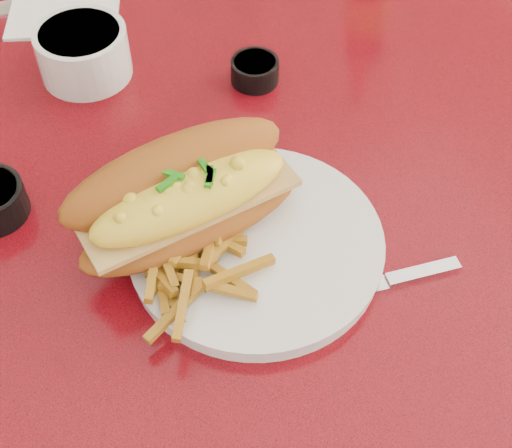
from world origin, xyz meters
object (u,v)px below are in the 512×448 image
object	(u,v)px
dinner_plate	(256,245)
sauce_cup_right	(255,70)
fork	(192,217)
gravy_ramekin	(83,51)
mac_hoagie	(185,195)
diner_table	(221,296)
booth_bench_far	(106,83)
knife	(378,284)

from	to	relation	value
dinner_plate	sauce_cup_right	xyz separation A→B (m)	(0.08, 0.23, 0.01)
fork	gravy_ramekin	bearing A→B (deg)	17.09
mac_hoagie	diner_table	bearing A→B (deg)	28.68
dinner_plate	mac_hoagie	xyz separation A→B (m)	(-0.05, 0.04, 0.05)
booth_bench_far	dinner_plate	distance (m)	1.01
fork	gravy_ramekin	size ratio (longest dim) A/B	1.23
fork	sauce_cup_right	distance (m)	0.22
diner_table	dinner_plate	xyz separation A→B (m)	(0.02, -0.07, 0.17)
mac_hoagie	gravy_ramekin	bearing A→B (deg)	88.31
dinner_plate	knife	bearing A→B (deg)	-39.96
gravy_ramekin	fork	bearing A→B (deg)	-80.23
diner_table	booth_bench_far	world-z (taller)	booth_bench_far
dinner_plate	fork	world-z (taller)	same
gravy_ramekin	sauce_cup_right	xyz separation A→B (m)	(0.17, -0.08, -0.02)
fork	gravy_ramekin	world-z (taller)	gravy_ramekin
mac_hoagie	sauce_cup_right	world-z (taller)	mac_hoagie
diner_table	gravy_ramekin	bearing A→B (deg)	106.69
booth_bench_far	knife	world-z (taller)	booth_bench_far
booth_bench_far	dinner_plate	xyz separation A→B (m)	(0.02, -0.88, 0.49)
knife	fork	bearing A→B (deg)	142.59
sauce_cup_right	knife	world-z (taller)	sauce_cup_right
gravy_ramekin	knife	size ratio (longest dim) A/B	0.57
dinner_plate	gravy_ramekin	distance (m)	0.32
diner_table	gravy_ramekin	size ratio (longest dim) A/B	11.49
mac_hoagie	dinner_plate	bearing A→B (deg)	-47.26
diner_table	knife	xyz separation A→B (m)	(0.11, -0.14, 0.16)
gravy_ramekin	knife	bearing A→B (deg)	-64.82
dinner_plate	knife	xyz separation A→B (m)	(0.09, -0.07, -0.01)
gravy_ramekin	knife	distance (m)	0.42
mac_hoagie	fork	size ratio (longest dim) A/B	1.75
gravy_ramekin	sauce_cup_right	size ratio (longest dim) A/B	1.65
fork	knife	bearing A→B (deg)	-124.61
knife	booth_bench_far	bearing A→B (deg)	100.92
booth_bench_far	sauce_cup_right	bearing A→B (deg)	-81.01
dinner_plate	knife	distance (m)	0.12
booth_bench_far	knife	bearing A→B (deg)	-83.60
diner_table	booth_bench_far	distance (m)	0.87
fork	dinner_plate	bearing A→B (deg)	-128.06
diner_table	gravy_ramekin	xyz separation A→B (m)	(-0.07, 0.24, 0.19)
mac_hoagie	gravy_ramekin	size ratio (longest dim) A/B	2.16
mac_hoagie	fork	world-z (taller)	mac_hoagie
dinner_plate	sauce_cup_right	distance (m)	0.24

